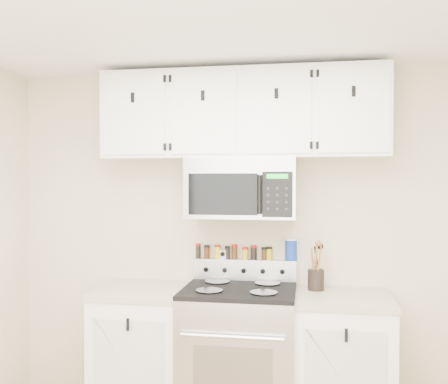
{
  "coord_description": "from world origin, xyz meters",
  "views": [
    {
      "loc": [
        0.45,
        -1.93,
        1.68
      ],
      "look_at": [
        -0.11,
        1.45,
        1.6
      ],
      "focal_mm": 40.0,
      "sensor_mm": 36.0,
      "label": 1
    }
  ],
  "objects_px": {
    "range": "(239,355)",
    "utensil_crock": "(316,278)",
    "microwave": "(242,188)",
    "salt_canister": "(291,250)"
  },
  "relations": [
    {
      "from": "range",
      "to": "utensil_crock",
      "type": "relative_size",
      "value": 3.33
    },
    {
      "from": "utensil_crock",
      "to": "salt_canister",
      "type": "relative_size",
      "value": 2.07
    },
    {
      "from": "salt_canister",
      "to": "range",
      "type": "bearing_deg",
      "value": -140.3
    },
    {
      "from": "range",
      "to": "utensil_crock",
      "type": "bearing_deg",
      "value": 15.89
    },
    {
      "from": "range",
      "to": "utensil_crock",
      "type": "height_order",
      "value": "utensil_crock"
    },
    {
      "from": "microwave",
      "to": "salt_canister",
      "type": "bearing_deg",
      "value": 24.61
    },
    {
      "from": "utensil_crock",
      "to": "microwave",
      "type": "bearing_deg",
      "value": -177.75
    },
    {
      "from": "utensil_crock",
      "to": "range",
      "type": "bearing_deg",
      "value": -164.11
    },
    {
      "from": "microwave",
      "to": "utensil_crock",
      "type": "distance_m",
      "value": 0.81
    },
    {
      "from": "utensil_crock",
      "to": "salt_canister",
      "type": "bearing_deg",
      "value": 142.59
    }
  ]
}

